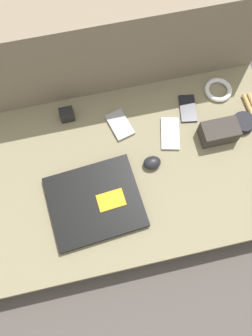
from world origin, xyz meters
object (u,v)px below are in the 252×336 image
at_px(phone_silver, 188,108).
at_px(phone_small, 170,134).
at_px(computer_mouse, 152,163).
at_px(speaker_puck, 243,123).
at_px(phone_black, 120,125).
at_px(camera_pouch, 219,132).
at_px(charger_brick, 67,115).
at_px(laptop, 95,202).

height_order(phone_silver, phone_small, phone_small).
bearing_deg(phone_small, computer_mouse, -119.47).
xyz_separation_m(speaker_puck, phone_silver, (-0.18, 0.11, -0.01)).
relative_size(speaker_puck, phone_black, 0.66).
height_order(camera_pouch, charger_brick, camera_pouch).
xyz_separation_m(laptop, charger_brick, (-0.04, 0.34, 0.01)).
height_order(phone_small, charger_brick, charger_brick).
height_order(speaker_puck, phone_silver, speaker_puck).
relative_size(speaker_puck, phone_small, 0.61).
xyz_separation_m(computer_mouse, charger_brick, (-0.26, 0.25, 0.01)).
relative_size(computer_mouse, charger_brick, 1.25).
bearing_deg(camera_pouch, phone_silver, 118.80).
xyz_separation_m(laptop, camera_pouch, (0.47, 0.15, 0.02)).
height_order(computer_mouse, phone_silver, computer_mouse).
height_order(computer_mouse, speaker_puck, computer_mouse).
relative_size(laptop, speaker_puck, 3.84).
bearing_deg(laptop, phone_black, 57.20).
distance_m(speaker_puck, camera_pouch, 0.11).
distance_m(phone_small, charger_brick, 0.38).
bearing_deg(camera_pouch, laptop, -162.83).
relative_size(laptop, phone_black, 2.55).
xyz_separation_m(computer_mouse, phone_silver, (0.18, 0.19, -0.01)).
xyz_separation_m(laptop, phone_small, (0.31, 0.19, -0.01)).
relative_size(phone_black, charger_brick, 2.54).
xyz_separation_m(laptop, phone_black, (0.14, 0.27, -0.01)).
relative_size(phone_small, charger_brick, 2.75).
bearing_deg(phone_black, computer_mouse, -80.92).
distance_m(computer_mouse, charger_brick, 0.36).
height_order(phone_silver, camera_pouch, camera_pouch).
relative_size(computer_mouse, phone_small, 0.46).
bearing_deg(speaker_puck, camera_pouch, -166.79).
xyz_separation_m(phone_small, charger_brick, (-0.35, 0.15, 0.02)).
distance_m(laptop, charger_brick, 0.34).
height_order(laptop, charger_brick, charger_brick).
bearing_deg(phone_silver, laptop, -136.21).
xyz_separation_m(laptop, phone_silver, (0.40, 0.28, -0.01)).
distance_m(phone_silver, charger_brick, 0.45).
distance_m(phone_small, camera_pouch, 0.17).
height_order(phone_black, phone_small, phone_black).
bearing_deg(phone_silver, camera_pouch, -51.84).
relative_size(phone_silver, charger_brick, 2.41).
bearing_deg(computer_mouse, phone_black, 113.14).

